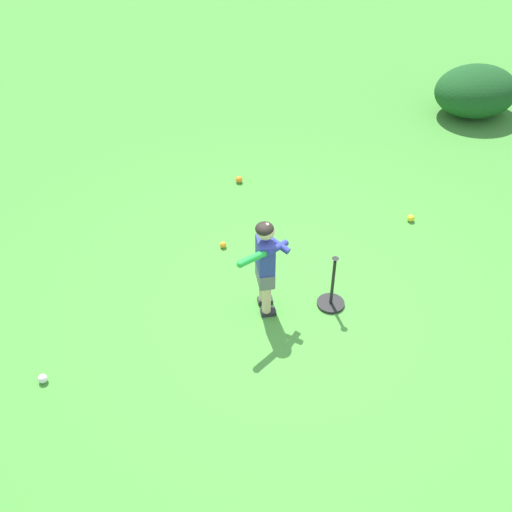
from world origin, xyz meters
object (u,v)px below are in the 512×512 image
child_batter (265,260)px  play_ball_center_lawn (223,245)px  play_ball_far_right (43,379)px  play_ball_midfield (239,179)px  play_ball_far_left (411,218)px  batting_tee (331,297)px

child_batter → play_ball_center_lawn: 1.24m
play_ball_far_right → play_ball_midfield: size_ratio=0.99×
play_ball_center_lawn → play_ball_midfield: bearing=66.3°
play_ball_far_left → child_batter: bearing=-157.0°
play_ball_far_right → play_ball_center_lawn: play_ball_far_right is taller
play_ball_midfield → batting_tee: batting_tee is taller
play_ball_center_lawn → play_ball_far_right: bearing=-146.2°
play_ball_far_left → play_ball_midfield: bearing=141.4°
play_ball_far_right → play_ball_far_left: (4.27, 1.18, -0.00)m
batting_tee → play_ball_far_left: bearing=35.6°
play_ball_midfield → play_ball_center_lawn: size_ratio=1.19×
child_batter → play_ball_far_left: (2.09, 0.89, -0.61)m
play_ball_far_right → play_ball_center_lawn: bearing=33.8°
play_ball_far_left → play_ball_midfield: 2.20m
child_batter → play_ball_center_lawn: bearing=98.3°
play_ball_midfield → batting_tee: bearing=-83.1°
child_batter → batting_tee: size_ratio=1.74×
play_ball_center_lawn → play_ball_far_left: bearing=-4.5°
play_ball_far_right → play_ball_far_left: size_ratio=1.01×
child_batter → play_ball_midfield: bearing=80.7°
play_ball_midfield → play_ball_center_lawn: bearing=-113.7°
play_ball_far_left → play_ball_center_lawn: 2.25m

